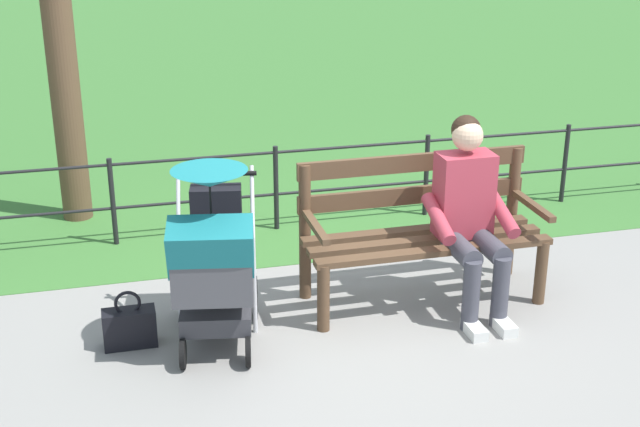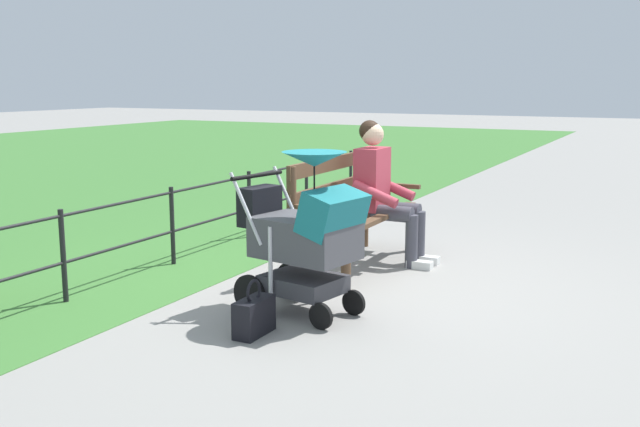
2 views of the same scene
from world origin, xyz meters
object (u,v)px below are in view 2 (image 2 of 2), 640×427
at_px(stroller, 306,232).
at_px(handbag, 254,316).
at_px(park_bench, 349,207).
at_px(person_on_bench, 383,188).

xyz_separation_m(stroller, handbag, (0.52, -0.10, -0.47)).
bearing_deg(park_bench, handbag, 6.46).
distance_m(stroller, handbag, 0.71).
relative_size(park_bench, person_on_bench, 1.26).
bearing_deg(handbag, stroller, 168.68).
distance_m(person_on_bench, handbag, 2.26).
bearing_deg(stroller, handbag, -11.32).
xyz_separation_m(park_bench, person_on_bench, (-0.25, 0.22, 0.15)).
xyz_separation_m(park_bench, handbag, (1.94, 0.22, -0.40)).
bearing_deg(handbag, park_bench, -173.54).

